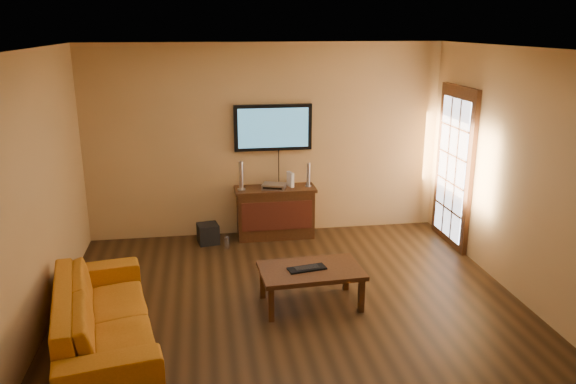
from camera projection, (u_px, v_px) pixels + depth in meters
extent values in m
plane|color=black|center=(295.00, 314.00, 5.90)|extent=(5.00, 5.00, 0.00)
plane|color=tan|center=(266.00, 141.00, 7.88)|extent=(5.00, 0.00, 5.00)
plane|color=tan|center=(28.00, 203.00, 5.14)|extent=(0.00, 5.00, 5.00)
plane|color=tan|center=(530.00, 180.00, 5.88)|extent=(0.00, 5.00, 5.00)
plane|color=white|center=(296.00, 49.00, 5.13)|extent=(5.00, 5.00, 0.00)
cube|color=#361B0C|center=(454.00, 169.00, 7.57)|extent=(0.06, 1.02, 2.22)
cube|color=white|center=(451.00, 169.00, 7.57)|extent=(0.01, 0.79, 1.89)
cube|color=#361B0C|center=(275.00, 214.00, 7.97)|extent=(1.07, 0.40, 0.68)
cube|color=#341209|center=(277.00, 216.00, 7.77)|extent=(0.98, 0.02, 0.41)
cube|color=#361B0C|center=(275.00, 189.00, 7.87)|extent=(1.13, 0.43, 0.04)
cube|color=black|center=(273.00, 128.00, 7.80)|extent=(1.09, 0.07, 0.64)
cube|color=teal|center=(273.00, 128.00, 7.76)|extent=(0.98, 0.01, 0.55)
cube|color=#361B0C|center=(311.00, 271.00, 5.99)|extent=(1.12, 0.71, 0.05)
cube|color=#361B0C|center=(271.00, 305.00, 5.70)|extent=(0.06, 0.06, 0.37)
cube|color=#361B0C|center=(361.00, 295.00, 5.90)|extent=(0.06, 0.06, 0.37)
cube|color=#361B0C|center=(263.00, 282.00, 6.20)|extent=(0.06, 0.06, 0.37)
cube|color=#361B0C|center=(346.00, 274.00, 6.39)|extent=(0.06, 0.06, 0.37)
imported|color=#BB6B14|center=(103.00, 306.00, 5.19)|extent=(1.02, 2.21, 0.83)
cylinder|color=silver|center=(241.00, 189.00, 7.77)|extent=(0.11, 0.11, 0.02)
cylinder|color=silver|center=(241.00, 175.00, 7.71)|extent=(0.06, 0.06, 0.38)
cylinder|color=silver|center=(308.00, 186.00, 7.93)|extent=(0.09, 0.09, 0.01)
cylinder|color=silver|center=(308.00, 174.00, 7.89)|extent=(0.05, 0.05, 0.32)
cube|color=silver|center=(274.00, 186.00, 7.81)|extent=(0.37, 0.31, 0.07)
cube|color=white|center=(290.00, 179.00, 7.90)|extent=(0.09, 0.16, 0.21)
cube|color=black|center=(208.00, 234.00, 7.78)|extent=(0.32, 0.32, 0.27)
cylinder|color=white|center=(227.00, 243.00, 7.59)|extent=(0.06, 0.06, 0.17)
sphere|color=white|center=(227.00, 237.00, 7.57)|extent=(0.03, 0.03, 0.03)
cube|color=black|center=(307.00, 268.00, 5.96)|extent=(0.43, 0.22, 0.02)
cube|color=black|center=(307.00, 267.00, 5.96)|extent=(0.28, 0.15, 0.01)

